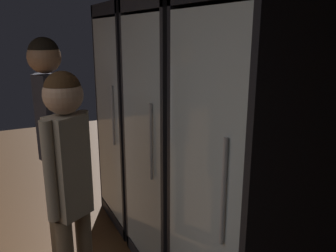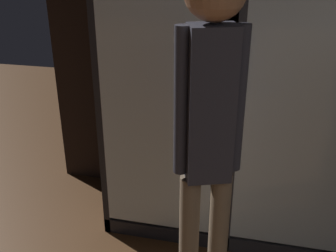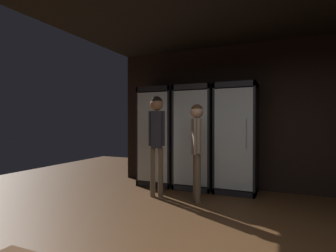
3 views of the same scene
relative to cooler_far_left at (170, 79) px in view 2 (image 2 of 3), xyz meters
name	(u,v)px [view 2 (image 2 of 3)]	position (x,y,z in m)	size (l,w,h in m)	color
cooler_far_left	(170,79)	(0.00, 0.00, 0.00)	(0.73, 0.64, 2.00)	black
cooler_left	(300,89)	(0.79, 0.00, 0.00)	(0.73, 0.64, 2.00)	#2B2B30
shopper_near	(210,110)	(0.36, -0.88, 0.17)	(0.27, 0.23, 1.74)	#72604C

